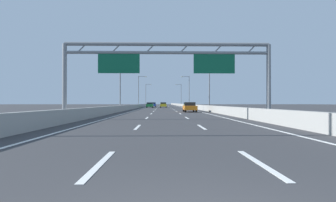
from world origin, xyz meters
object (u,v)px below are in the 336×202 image
object	(u,v)px
streetlamp_right_far	(188,89)
blue_car	(153,105)
orange_car	(190,107)
yellow_car	(163,105)
streetlamp_left_mid	(121,79)
black_car	(163,104)
streetlamp_left_distant	(146,93)
green_car	(150,105)
streetlamp_right_mid	(208,79)
streetlamp_left_far	(139,89)
sign_gantry	(167,61)
streetlamp_right_distant	(181,93)

from	to	relation	value
streetlamp_right_far	blue_car	size ratio (longest dim) A/B	2.23
orange_car	yellow_car	size ratio (longest dim) A/B	1.04
streetlamp_left_mid	black_car	xyz separation A→B (m)	(7.46, 86.61, -4.67)
streetlamp_left_mid	streetlamp_left_distant	xyz separation A→B (m)	(0.00, 70.06, 0.00)
green_car	yellow_car	bearing A→B (deg)	19.33
streetlamp_right_far	orange_car	size ratio (longest dim) A/B	2.16
streetlamp_right_mid	orange_car	xyz separation A→B (m)	(-3.85, -6.61, -4.65)
orange_car	green_car	bearing A→B (deg)	102.68
streetlamp_left_distant	green_car	bearing A→B (deg)	-85.24
streetlamp_right_far	streetlamp_left_distant	xyz separation A→B (m)	(-14.93, 35.03, 0.00)
streetlamp_left_far	orange_car	world-z (taller)	streetlamp_left_far
streetlamp_left_distant	yellow_car	world-z (taller)	streetlamp_left_distant
blue_car	green_car	bearing A→B (deg)	-92.05
sign_gantry	yellow_car	distance (m)	52.08
streetlamp_right_far	streetlamp_right_distant	world-z (taller)	same
streetlamp_left_distant	black_car	bearing A→B (deg)	65.74
streetlamp_left_distant	blue_car	size ratio (longest dim) A/B	2.23
sign_gantry	streetlamp_right_distant	bearing A→B (deg)	85.46
streetlamp_right_mid	streetlamp_left_far	xyz separation A→B (m)	(-14.93, 35.03, 0.00)
streetlamp_right_mid	black_car	world-z (taller)	streetlamp_right_mid
streetlamp_left_mid	streetlamp_right_distant	xyz separation A→B (m)	(14.93, 70.06, 0.00)
streetlamp_right_distant	green_car	bearing A→B (deg)	-104.56
sign_gantry	blue_car	size ratio (longest dim) A/B	4.02
streetlamp_right_mid	green_car	world-z (taller)	streetlamp_right_mid
streetlamp_left_distant	yellow_car	bearing A→B (deg)	-80.23
streetlamp_right_mid	blue_car	bearing A→B (deg)	105.64
black_car	streetlamp_left_mid	bearing A→B (deg)	-94.92
streetlamp_right_distant	sign_gantry	bearing A→B (deg)	-94.54
blue_car	orange_car	xyz separation A→B (m)	(7.02, -45.42, -0.01)
streetlamp_right_mid	blue_car	xyz separation A→B (m)	(-10.87, 38.81, -4.64)
streetlamp_right_mid	green_car	distance (m)	29.22
streetlamp_right_far	blue_car	world-z (taller)	streetlamp_right_far
sign_gantry	streetlamp_left_distant	size ratio (longest dim) A/B	1.81
black_car	streetlamp_left_far	bearing A→B (deg)	-98.23
streetlamp_left_distant	black_car	distance (m)	18.75
streetlamp_right_far	streetlamp_left_mid	bearing A→B (deg)	-113.09
blue_car	black_car	xyz separation A→B (m)	(3.40, 47.80, -0.03)
streetlamp_left_mid	black_car	world-z (taller)	streetlamp_left_mid
streetlamp_left_far	streetlamp_left_distant	distance (m)	35.03
yellow_car	sign_gantry	bearing A→B (deg)	-89.80
streetlamp_left_distant	yellow_car	size ratio (longest dim) A/B	2.23
sign_gantry	streetlamp_left_distant	world-z (taller)	streetlamp_left_distant
yellow_car	streetlamp_right_distant	bearing A→B (deg)	79.72
streetlamp_right_far	streetlamp_right_distant	xyz separation A→B (m)	(0.00, 35.03, 0.00)
streetlamp_right_distant	streetlamp_right_far	bearing A→B (deg)	-90.00
streetlamp_right_distant	orange_car	world-z (taller)	streetlamp_right_distant
sign_gantry	streetlamp_right_mid	distance (m)	25.24
streetlamp_right_mid	streetlamp_right_far	distance (m)	35.03
sign_gantry	orange_car	world-z (taller)	sign_gantry
sign_gantry	black_car	bearing A→B (deg)	90.00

